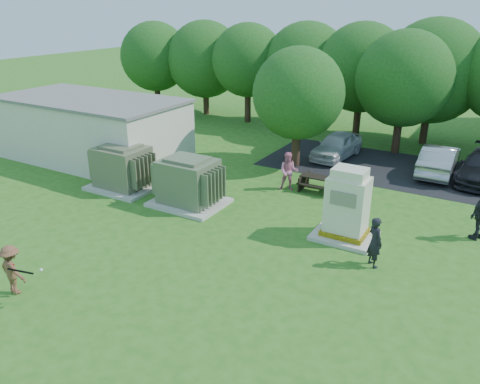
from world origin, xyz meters
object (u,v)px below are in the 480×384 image
Objects in this scene: transformer_left at (123,168)px; person_at_picnic at (289,171)px; picnic_table at (318,182)px; car_white at (337,145)px; person_by_generator at (375,242)px; car_silver_a at (439,160)px; transformer_right at (188,183)px; batter at (13,270)px; generator_cabinet at (347,208)px.

person_at_picnic is at bearing 28.46° from transformer_left.
car_white reaches higher than picnic_table.
person_by_generator is (11.84, -1.07, -0.11)m from transformer_left.
car_silver_a is (4.31, 5.25, 0.30)m from picnic_table.
batter is (-0.54, -7.91, -0.20)m from transformer_right.
picnic_table is 6.58m from person_by_generator.
person_at_picnic is (-5.19, 4.68, 0.04)m from person_by_generator.
person_by_generator reaches higher than car_silver_a.
transformer_right is 4.66m from person_at_picnic.
generator_cabinet reaches higher than person_at_picnic.
picnic_table is (4.18, 4.17, -0.53)m from transformer_right.
transformer_right is at bearing -90.07° from batter.
batter is at bearing -127.25° from person_at_picnic.
car_silver_a reaches higher than picnic_table.
transformer_right is (3.70, 0.00, 0.00)m from transformer_left.
transformer_left is at bearing -152.15° from picnic_table.
generator_cabinet is at bearing -2.91° from person_by_generator.
picnic_table is 1.43m from person_at_picnic.
batter is 0.86× the size of person_at_picnic.
transformer_left is 3.70m from transformer_right.
transformer_left is at bearing 37.02° from person_by_generator.
picnic_table is at bearing -10.75° from person_by_generator.
transformer_right is 0.73× the size of car_white.
car_white is (-3.50, 8.99, -0.47)m from generator_cabinet.
person_at_picnic is 8.03m from car_silver_a.
transformer_left and transformer_right have the same top height.
transformer_left is 1.75× the size of person_by_generator.
person_by_generator is 0.96× the size of person_at_picnic.
car_white is at bearing -22.50° from person_by_generator.
batter reaches higher than car_white.
person_at_picnic reaches higher than person_by_generator.
car_white is at bearing 111.26° from generator_cabinet.
person_at_picnic reaches higher than car_white.
car_silver_a is (8.49, 9.42, -0.24)m from transformer_right.
person_at_picnic is at bearing -87.76° from car_white.
person_by_generator is at bearing -59.87° from car_white.
generator_cabinet is 1.64× the size of picnic_table.
transformer_right reaches higher than person_by_generator.
transformer_right is 0.67× the size of car_silver_a.
car_silver_a is (1.78, 9.05, -0.44)m from generator_cabinet.
picnic_table is 0.91× the size of person_at_picnic.
person_at_picnic is at bearing 45.72° from car_silver_a.
picnic_table is at bearing 50.00° from car_silver_a.
picnic_table is 1.06× the size of batter.
transformer_right reaches higher than person_at_picnic.
transformer_left is 8.93m from picnic_table.
picnic_table is 0.95× the size of person_by_generator.
picnic_table is (-2.52, 3.80, -0.73)m from generator_cabinet.
generator_cabinet is 9.24m from car_silver_a.
transformer_left is 0.67× the size of car_silver_a.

